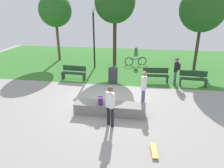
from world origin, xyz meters
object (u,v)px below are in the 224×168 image
tree_slender_maple (203,9)px  trash_bin (113,75)px  tree_leaning_ash (115,3)px  pedestrian_with_backpack (176,69)px  lamp_post (94,33)px  park_bench_by_oak (74,72)px  park_bench_center_lawn (193,78)px  cyclist_on_bicycle (136,58)px  tree_tall_oak (55,11)px  concrete_ledge (110,108)px  backpack_on_ledge (100,101)px  skateboard_by_ledge (154,150)px  park_bench_far_right (156,75)px  skater_watching (144,86)px  skater_performing_trick (110,103)px

tree_slender_maple → trash_bin: tree_slender_maple is taller
tree_leaning_ash → trash_bin: (0.50, -4.18, -4.32)m
tree_slender_maple → tree_leaning_ash: bearing=176.3°
tree_slender_maple → pedestrian_with_backpack: tree_slender_maple is taller
tree_slender_maple → lamp_post: 7.87m
park_bench_by_oak → park_bench_center_lawn: same height
cyclist_on_bicycle → lamp_post: bearing=-160.2°
tree_tall_oak → cyclist_on_bicycle: 7.80m
lamp_post → concrete_ledge: bearing=-71.3°
tree_tall_oak → tree_leaning_ash: bearing=-9.7°
backpack_on_ledge → park_bench_by_oak: (-2.71, 4.28, -0.17)m
pedestrian_with_backpack → cyclist_on_bicycle: (-2.64, 4.01, -0.38)m
trash_bin → pedestrian_with_backpack: 3.91m
tree_leaning_ash → cyclist_on_bicycle: bearing=4.1°
skateboard_by_ledge → pedestrian_with_backpack: 6.88m
tree_slender_maple → tree_leaning_ash: tree_leaning_ash is taller
park_bench_by_oak → backpack_on_ledge: bearing=-57.7°
park_bench_far_right → lamp_post: lamp_post is taller
skater_watching → trash_bin: size_ratio=1.86×
concrete_ledge → skater_watching: bearing=34.1°
concrete_ledge → park_bench_far_right: bearing=64.1°
trash_bin → concrete_ledge: bearing=-83.3°
concrete_ledge → tree_slender_maple: size_ratio=0.53×
park_bench_far_right → tree_leaning_ash: size_ratio=0.26×
concrete_ledge → skater_watching: 1.94m
backpack_on_ledge → skateboard_by_ledge: backpack_on_ledge is taller
skater_performing_trick → concrete_ledge: bearing=100.9°
lamp_post → trash_bin: lamp_post is taller
tree_slender_maple → trash_bin: bearing=-146.5°
backpack_on_ledge → cyclist_on_bicycle: bearing=156.4°
backpack_on_ledge → skater_watching: (1.87, 1.09, 0.39)m
park_bench_by_oak → tree_leaning_ash: size_ratio=0.26×
tree_leaning_ash → lamp_post: size_ratio=1.44×
skater_performing_trick → park_bench_by_oak: 6.16m
skateboard_by_ledge → cyclist_on_bicycle: (-1.15, 10.66, 0.57)m
park_bench_far_right → tree_tall_oak: tree_tall_oak is taller
lamp_post → skater_performing_trick: bearing=-72.3°
backpack_on_ledge → pedestrian_with_backpack: 5.80m
park_bench_center_lawn → pedestrian_with_backpack: 1.16m
park_bench_by_oak → tree_slender_maple: bearing=23.2°
park_bench_by_oak → park_bench_far_right: 5.32m
skateboard_by_ledge → pedestrian_with_backpack: (1.49, 6.65, 0.95)m
skater_performing_trick → park_bench_by_oak: bearing=122.5°
park_bench_far_right → tree_slender_maple: tree_slender_maple is taller
tree_tall_oak → tree_slender_maple: (11.38, -1.28, 0.16)m
tree_tall_oak → lamp_post: size_ratio=1.27×
park_bench_by_oak → concrete_ledge: bearing=-53.4°
concrete_ledge → park_bench_far_right: 5.04m
skater_performing_trick → park_bench_by_oak: size_ratio=1.06×
trash_bin → cyclist_on_bicycle: (1.22, 4.30, 0.16)m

